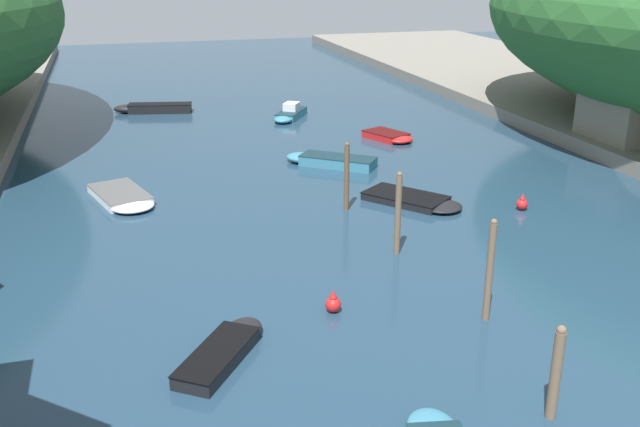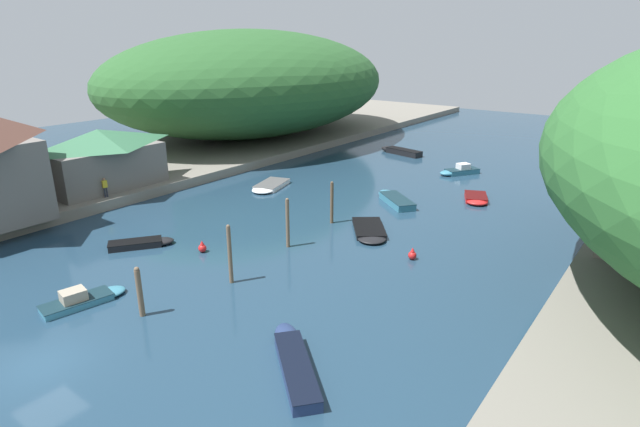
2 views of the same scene
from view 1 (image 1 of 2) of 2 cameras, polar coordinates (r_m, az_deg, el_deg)
water_surface at (r=41.76m, az=-0.91°, el=3.70°), size 130.00×130.00×0.00m
boat_small_dinghy at (r=37.20m, az=-15.44°, el=1.20°), size 3.49×5.41×0.44m
boat_yellow_tender at (r=48.17m, az=5.66°, el=6.14°), size 3.09×3.98×0.48m
boat_near_quay at (r=22.80m, az=-7.60°, el=-10.68°), size 3.57×4.28×0.47m
boat_navy_launch at (r=42.16m, az=0.58°, el=4.28°), size 5.31×4.64×0.61m
boat_red_skiff at (r=54.27m, az=-2.47°, el=7.94°), size 3.60×4.58×1.12m
boat_far_upstream at (r=35.90m, az=7.71°, el=1.04°), size 4.78×5.28×0.39m
boat_white_cruiser at (r=57.94m, az=-13.41°, el=8.19°), size 6.19×2.61×0.69m
mooring_post_nearest at (r=20.30m, az=18.35°, el=-11.95°), size 0.29×0.29×2.80m
mooring_post_second at (r=24.59m, az=13.42°, el=-4.42°), size 0.25×0.25×3.68m
mooring_post_middle at (r=29.38m, az=6.26°, el=0.03°), size 0.26×0.26×3.56m
mooring_post_fourth at (r=34.37m, az=2.15°, el=2.99°), size 0.25×0.25×3.39m
channel_buoy_near at (r=36.12m, az=15.87°, el=0.78°), size 0.56×0.56×0.83m
channel_buoy_far at (r=25.08m, az=1.06°, el=-7.20°), size 0.56×0.56×0.84m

